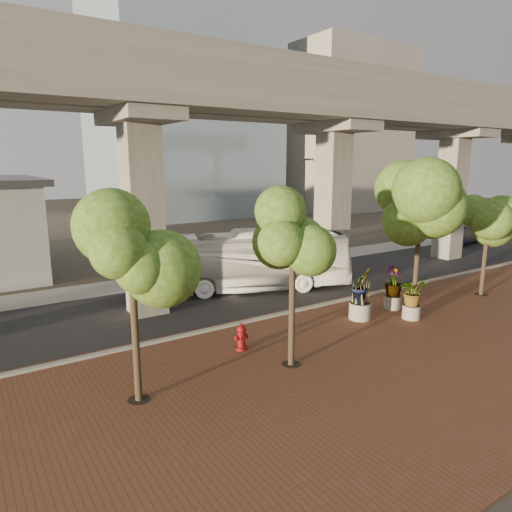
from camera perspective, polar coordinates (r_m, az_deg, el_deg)
ground at (r=24.20m, az=1.85°, el=-5.85°), size 160.00×160.00×0.00m
brick_plaza at (r=18.64m, az=16.45°, el=-11.72°), size 70.00×13.00×0.06m
asphalt_road at (r=25.78m, az=-0.71°, el=-4.70°), size 90.00×8.00×0.04m
curb_strip at (r=22.65m, az=4.79°, el=-6.92°), size 70.00×0.25×0.16m
far_sidewalk at (r=30.40m, az=-6.30°, el=-2.22°), size 90.00×3.00×0.06m
transit_viaduct at (r=24.74m, az=-0.75°, el=11.67°), size 72.00×5.60×12.40m
midrise_block at (r=75.26m, az=10.15°, el=15.06°), size 18.00×16.00×24.00m
transit_bus at (r=26.06m, az=-1.64°, el=-0.69°), size 12.49×7.03×3.42m
parked_car at (r=45.03m, az=24.25°, el=2.40°), size 5.33×2.39×1.70m
fire_hydrant at (r=18.10m, az=-1.85°, el=-10.08°), size 0.53×0.48×1.06m
planter_front at (r=22.50m, az=18.98°, el=-4.44°), size 1.83×1.83×2.01m
planter_right at (r=23.74m, az=16.82°, el=-3.24°), size 2.04×2.04×2.18m
planter_left at (r=21.72m, az=12.97°, el=-3.94°), size 2.23×2.23×2.45m
street_tree_far_west at (r=13.68m, az=-15.37°, el=0.08°), size 3.58×3.58×6.22m
street_tree_near_west at (r=15.69m, az=4.66°, el=2.51°), size 3.70×3.70×6.44m
street_tree_near_east at (r=22.01m, az=19.87°, el=5.46°), size 4.39×4.39×7.12m
street_tree_far_east at (r=27.56m, az=27.06°, el=4.03°), size 3.55×3.55×5.80m
streetlamp_east at (r=33.59m, az=6.09°, el=6.63°), size 0.37×1.09×7.50m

